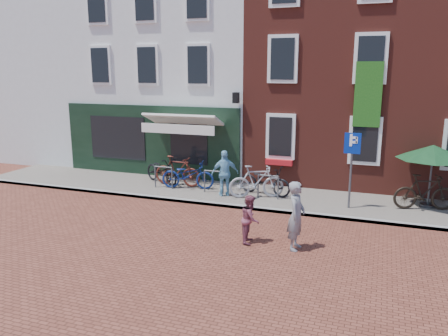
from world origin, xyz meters
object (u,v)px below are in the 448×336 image
(bicycle_0, at_px, (162,170))
(bicycle_1, at_px, (177,171))
(boy, at_px, (250,219))
(parasol, at_px, (433,149))
(parking_sign, at_px, (352,157))
(bicycle_2, at_px, (188,175))
(bicycle_5, at_px, (425,192))
(cafe_person, at_px, (225,173))
(woman, at_px, (296,216))
(bicycle_4, at_px, (265,180))
(bicycle_3, at_px, (256,182))

(bicycle_0, distance_m, bicycle_1, 0.75)
(boy, bearing_deg, parasol, -52.59)
(parasol, distance_m, bicycle_1, 8.88)
(parking_sign, height_order, bicycle_2, parking_sign)
(bicycle_5, bearing_deg, parking_sign, 90.63)
(cafe_person, bearing_deg, parasol, 160.45)
(cafe_person, relative_size, bicycle_2, 0.82)
(bicycle_1, bearing_deg, woman, -125.91)
(cafe_person, bearing_deg, bicycle_5, 156.95)
(bicycle_5, bearing_deg, bicycle_4, 75.11)
(bicycle_1, relative_size, bicycle_4, 0.97)
(parking_sign, relative_size, parasol, 1.08)
(parasol, xyz_separation_m, bicycle_5, (-0.17, -0.43, -1.30))
(boy, xyz_separation_m, bicycle_3, (-0.88, 3.70, 0.03))
(parking_sign, xyz_separation_m, bicycle_5, (2.23, 0.64, -1.08))
(cafe_person, distance_m, bicycle_1, 2.29)
(cafe_person, distance_m, bicycle_0, 3.03)
(bicycle_4, bearing_deg, bicycle_5, -76.80)
(bicycle_1, relative_size, bicycle_5, 1.00)
(bicycle_3, xyz_separation_m, bicycle_4, (0.18, 0.47, -0.06))
(bicycle_0, bearing_deg, cafe_person, -77.61)
(cafe_person, height_order, bicycle_5, cafe_person)
(bicycle_4, bearing_deg, bicycle_3, 171.87)
(bicycle_4, distance_m, bicycle_5, 5.16)
(cafe_person, xyz_separation_m, bicycle_3, (1.10, 0.14, -0.24))
(bicycle_4, xyz_separation_m, bicycle_5, (5.16, 0.04, 0.06))
(parasol, relative_size, woman, 1.28)
(woman, xyz_separation_m, bicycle_2, (-4.81, 4.08, -0.26))
(parasol, height_order, bicycle_5, parasol)
(bicycle_1, relative_size, bicycle_2, 0.97)
(boy, bearing_deg, bicycle_3, 5.63)
(bicycle_2, relative_size, bicycle_3, 1.03)
(bicycle_2, relative_size, bicycle_4, 1.00)
(boy, height_order, cafe_person, cafe_person)
(woman, bearing_deg, cafe_person, 44.31)
(bicycle_2, bearing_deg, parasol, -97.25)
(cafe_person, relative_size, bicycle_5, 0.85)
(bicycle_5, bearing_deg, bicycle_2, 76.01)
(parasol, xyz_separation_m, bicycle_3, (-5.51, -0.94, -1.30))
(boy, bearing_deg, bicycle_4, 1.79)
(woman, xyz_separation_m, bicycle_1, (-5.35, 4.32, -0.21))
(cafe_person, relative_size, bicycle_3, 0.85)
(parasol, bearing_deg, bicycle_5, -111.37)
(bicycle_0, height_order, bicycle_1, bicycle_1)
(woman, height_order, bicycle_0, woman)
(boy, xyz_separation_m, bicycle_5, (4.46, 4.21, 0.03))
(woman, xyz_separation_m, bicycle_5, (3.26, 4.27, -0.21))
(bicycle_4, bearing_deg, bicycle_1, 101.28)
(parasol, xyz_separation_m, woman, (-3.42, -4.69, -1.10))
(bicycle_2, height_order, bicycle_3, bicycle_3)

